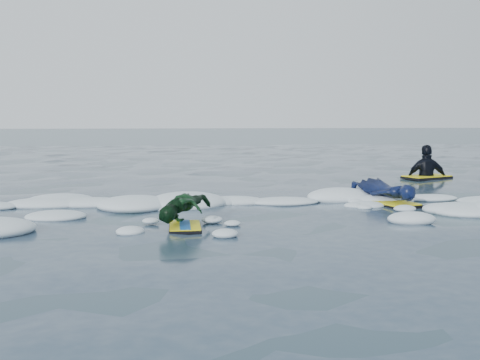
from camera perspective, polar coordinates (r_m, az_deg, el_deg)
The scene contains 5 objects.
ground at distance 8.26m, azimuth -1.59°, elevation -3.97°, with size 120.00×120.00×0.00m, color #1D3E46.
foam_band at distance 9.28m, azimuth -2.05°, elevation -2.85°, with size 12.00×3.10×0.30m, color white, non-canonical shape.
prone_woman_unit at distance 10.18m, azimuth 13.63°, elevation -1.09°, with size 0.91×1.60×0.39m.
prone_child_unit at distance 7.88m, azimuth -5.26°, elevation -2.88°, with size 0.94×1.22×0.43m.
waiting_rider_unit at distance 14.39m, azimuth 17.27°, elevation -0.02°, with size 1.24×0.97×1.64m.
Camera 1 is at (-0.57, -8.11, 1.45)m, focal length 45.00 mm.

